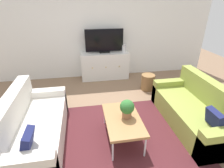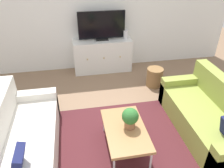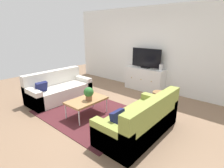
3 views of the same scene
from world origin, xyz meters
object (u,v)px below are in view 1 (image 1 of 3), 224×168
(couch_left_side, at_px, (31,129))
(coffee_table, at_px, (123,120))
(flat_screen_tv, at_px, (104,41))
(glass_vase, at_px, (124,48))
(wicker_basket, at_px, (148,82))
(tv_console, at_px, (105,66))
(potted_plant, at_px, (127,108))
(couch_right_side, at_px, (196,111))

(couch_left_side, distance_m, coffee_table, 1.46)
(flat_screen_tv, height_order, glass_vase, flat_screen_tv)
(wicker_basket, bearing_deg, flat_screen_tv, 136.73)
(tv_console, relative_size, wicker_basket, 3.36)
(couch_left_side, height_order, potted_plant, couch_left_side)
(coffee_table, relative_size, tv_console, 0.71)
(wicker_basket, bearing_deg, potted_plant, -120.87)
(flat_screen_tv, bearing_deg, potted_plant, -89.71)
(tv_console, relative_size, glass_vase, 6.84)
(coffee_table, bearing_deg, tv_console, 88.80)
(couch_left_side, height_order, tv_console, couch_left_side)
(glass_vase, height_order, wicker_basket, glass_vase)
(coffee_table, bearing_deg, glass_vase, 76.68)
(couch_right_side, xyz_separation_m, wicker_basket, (-0.39, 1.47, -0.07))
(glass_vase, relative_size, wicker_basket, 0.49)
(coffee_table, height_order, wicker_basket, coffee_table)
(coffee_table, height_order, potted_plant, potted_plant)
(flat_screen_tv, bearing_deg, tv_console, -90.00)
(couch_left_side, height_order, wicker_basket, couch_left_side)
(flat_screen_tv, bearing_deg, couch_right_side, -60.25)
(coffee_table, distance_m, flat_screen_tv, 2.65)
(tv_console, distance_m, wicker_basket, 1.34)
(couch_left_side, bearing_deg, couch_right_side, 0.00)
(couch_right_side, relative_size, potted_plant, 5.82)
(couch_left_side, relative_size, glass_vase, 9.29)
(coffee_table, distance_m, wicker_basket, 1.94)
(tv_console, bearing_deg, glass_vase, 0.00)
(couch_right_side, height_order, coffee_table, couch_right_side)
(potted_plant, xyz_separation_m, tv_console, (-0.01, 2.52, -0.21))
(potted_plant, relative_size, glass_vase, 1.60)
(couch_right_side, bearing_deg, coffee_table, -173.60)
(couch_right_side, relative_size, coffee_table, 1.92)
(coffee_table, xyz_separation_m, flat_screen_tv, (0.05, 2.55, 0.70))
(potted_plant, distance_m, flat_screen_tv, 2.59)
(potted_plant, bearing_deg, coffee_table, -166.61)
(couch_right_side, bearing_deg, flat_screen_tv, 119.75)
(couch_left_side, xyz_separation_m, tv_console, (1.50, 2.37, 0.11))
(couch_right_side, height_order, wicker_basket, couch_right_side)
(tv_console, bearing_deg, potted_plant, -89.71)
(coffee_table, height_order, flat_screen_tv, flat_screen_tv)
(potted_plant, xyz_separation_m, flat_screen_tv, (-0.01, 2.54, 0.49))
(couch_left_side, relative_size, potted_plant, 5.82)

